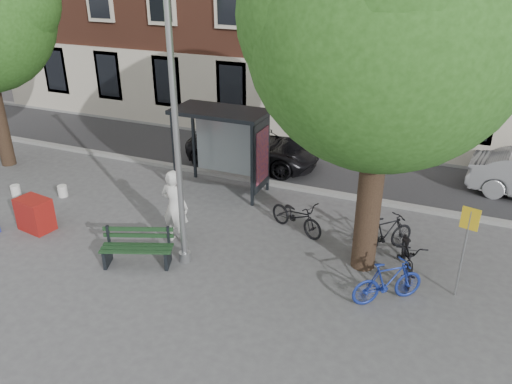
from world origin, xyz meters
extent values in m
plane|color=#4C4C4F|center=(0.00, 0.00, 0.00)|extent=(90.00, 90.00, 0.00)
cube|color=#28282B|center=(0.00, 7.00, 0.01)|extent=(40.00, 4.00, 0.01)
cube|color=gray|center=(0.00, 5.00, 0.06)|extent=(40.00, 0.25, 0.12)
cube|color=gray|center=(0.00, 9.00, 0.06)|extent=(40.00, 0.25, 0.12)
cylinder|color=#9EA0A3|center=(0.00, 0.00, 3.00)|extent=(0.14, 0.14, 6.00)
cylinder|color=#9EA0A3|center=(0.00, 0.00, 0.12)|extent=(0.28, 0.28, 0.24)
cylinder|color=black|center=(4.00, 1.50, 1.70)|extent=(0.56, 0.56, 3.40)
sphere|color=#265319|center=(4.00, 1.50, 5.40)|extent=(5.60, 5.60, 5.60)
sphere|color=#265319|center=(4.90, 1.90, 5.90)|extent=(3.92, 3.92, 3.92)
sphere|color=#265319|center=(3.20, 1.20, 5.70)|extent=(4.20, 4.20, 4.20)
sphere|color=#265319|center=(4.20, 0.60, 6.00)|extent=(3.64, 3.64, 3.64)
cylinder|color=black|center=(-9.00, 3.00, 1.60)|extent=(0.48, 0.48, 3.20)
sphere|color=#265319|center=(-8.10, 3.40, 5.50)|extent=(3.36, 3.36, 3.36)
cube|color=#1E2328|center=(-2.30, 3.40, 1.25)|extent=(0.08, 0.08, 2.50)
cube|color=#1E2328|center=(0.30, 3.40, 1.25)|extent=(0.08, 0.08, 2.50)
cube|color=#1E2328|center=(-2.30, 4.60, 1.25)|extent=(0.08, 0.08, 2.50)
cube|color=#1E2328|center=(0.30, 4.60, 1.25)|extent=(0.08, 0.08, 2.50)
cube|color=#1E2328|center=(-1.00, 4.00, 2.56)|extent=(2.85, 1.45, 0.12)
cube|color=#8C999E|center=(-1.00, 4.60, 1.38)|extent=(2.34, 0.04, 2.00)
cube|color=#1E2328|center=(0.30, 4.00, 1.38)|extent=(0.12, 1.14, 2.12)
cube|color=#D84C19|center=(0.37, 4.00, 1.38)|extent=(0.02, 0.90, 1.62)
imported|color=silver|center=(-0.66, 0.74, 0.99)|extent=(0.73, 0.48, 1.98)
cube|color=#1E2328|center=(-1.62, -0.85, 0.22)|extent=(0.27, 0.52, 0.43)
cube|color=#1E2328|center=(-0.27, -0.32, 0.22)|extent=(0.27, 0.52, 0.43)
cube|color=#19381C|center=(-0.88, -0.75, 0.45)|extent=(1.61, 0.73, 0.04)
cube|color=#19381C|center=(-0.94, -0.59, 0.45)|extent=(1.61, 0.73, 0.04)
cube|color=#19381C|center=(-1.01, -0.42, 0.45)|extent=(1.61, 0.73, 0.04)
cube|color=#19381C|center=(-1.04, -0.33, 0.65)|extent=(1.59, 0.67, 0.10)
cube|color=#19381C|center=(-1.04, -0.33, 0.82)|extent=(1.59, 0.67, 0.10)
imported|color=black|center=(2.00, 2.44, 0.46)|extent=(1.84, 1.25, 0.92)
imported|color=navy|center=(4.75, 0.33, 0.49)|extent=(1.55, 1.39, 0.98)
imported|color=black|center=(4.99, 1.56, 0.50)|extent=(1.04, 2.01, 1.00)
imported|color=black|center=(4.35, 2.37, 0.49)|extent=(1.43, 1.50, 0.97)
imported|color=black|center=(-0.94, 6.38, 0.64)|extent=(4.72, 2.36, 1.28)
cube|color=maroon|center=(-4.48, -0.20, 0.45)|extent=(0.98, 0.73, 0.90)
cylinder|color=white|center=(-6.65, 1.12, 0.18)|extent=(0.30, 0.30, 0.36)
cylinder|color=silver|center=(-5.31, 1.67, 0.18)|extent=(0.37, 0.37, 0.36)
cylinder|color=#9EA0A3|center=(6.10, 1.13, 1.03)|extent=(0.04, 0.04, 2.05)
cube|color=gold|center=(6.10, 1.13, 1.88)|extent=(0.36, 0.12, 0.48)
camera|label=1|loc=(5.61, -8.75, 6.64)|focal=35.00mm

